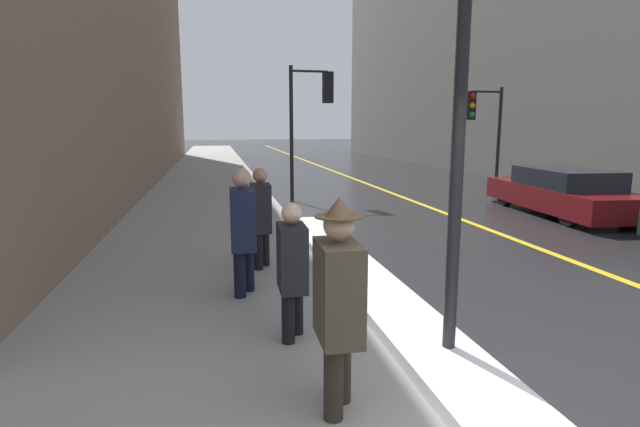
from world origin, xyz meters
name	(u,v)px	position (x,y,z in m)	size (l,w,h in m)	color
sidewalk_slab	(209,191)	(-2.00, 15.00, 0.01)	(4.00, 80.00, 0.01)	gray
road_centre_stripe	(375,187)	(4.00, 15.00, 0.00)	(0.16, 80.00, 0.00)	gold
snow_bank_curb	(362,277)	(0.23, 4.11, 0.08)	(0.78, 8.88, 0.16)	white
building_facade_right	(501,42)	(13.00, 22.00, 6.51)	(6.00, 36.00, 13.03)	slate
traffic_light_near	(313,104)	(1.13, 12.18, 2.84)	(1.31, 0.32, 3.93)	black
traffic_light_far	(481,117)	(6.76, 12.53, 2.49)	(1.31, 0.32, 3.46)	black
pedestrian_in_fedora	(338,298)	(-0.89, 1.00, 0.93)	(0.36, 0.53, 1.71)	#2A241B
pedestrian_nearside	(292,265)	(-1.03, 2.40, 0.81)	(0.29, 0.48, 1.46)	black
pedestrian_in_glasses	(243,226)	(-1.44, 3.93, 0.93)	(0.33, 0.55, 1.68)	black
pedestrian_with_shoulder_bag	(261,213)	(-1.10, 5.16, 0.88)	(0.31, 0.73, 1.59)	black
parked_car_maroon	(563,192)	(6.82, 8.46, 0.56)	(2.15, 4.97, 1.17)	#600F14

